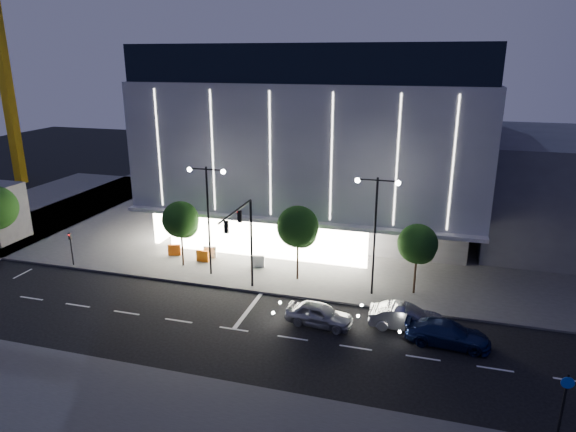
# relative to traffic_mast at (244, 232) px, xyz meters

# --- Properties ---
(ground) EXTENTS (160.00, 160.00, 0.00)m
(ground) POSITION_rel_traffic_mast_xyz_m (-1.00, -3.34, -5.03)
(ground) COLOR black
(ground) RESTS_ON ground
(sidewalk_museum) EXTENTS (70.00, 40.00, 0.15)m
(sidewalk_museum) POSITION_rel_traffic_mast_xyz_m (4.00, 20.66, -4.95)
(sidewalk_museum) COLOR #474747
(sidewalk_museum) RESTS_ON ground
(museum) EXTENTS (30.00, 25.80, 18.00)m
(museum) POSITION_rel_traffic_mast_xyz_m (1.98, 18.97, 4.25)
(museum) COLOR #4C4C51
(museum) RESTS_ON ground
(annex_building) EXTENTS (16.00, 20.00, 10.00)m
(annex_building) POSITION_rel_traffic_mast_xyz_m (25.00, 20.66, -0.03)
(annex_building) COLOR #4C4C51
(annex_building) RESTS_ON ground
(traffic_mast) EXTENTS (0.33, 5.89, 7.07)m
(traffic_mast) POSITION_rel_traffic_mast_xyz_m (0.00, 0.00, 0.00)
(traffic_mast) COLOR black
(traffic_mast) RESTS_ON ground
(street_lamp_west) EXTENTS (3.16, 0.36, 9.00)m
(street_lamp_west) POSITION_rel_traffic_mast_xyz_m (-4.00, 2.66, 0.93)
(street_lamp_west) COLOR black
(street_lamp_west) RESTS_ON ground
(street_lamp_east) EXTENTS (3.16, 0.36, 9.00)m
(street_lamp_east) POSITION_rel_traffic_mast_xyz_m (9.00, 2.66, 0.93)
(street_lamp_east) COLOR black
(street_lamp_east) RESTS_ON ground
(ped_signal_far) EXTENTS (0.22, 0.24, 3.00)m
(ped_signal_far) POSITION_rel_traffic_mast_xyz_m (-16.00, 1.16, -3.14)
(ped_signal_far) COLOR black
(ped_signal_far) RESTS_ON ground
(cycle_sign_pole) EXTENTS (0.56, 0.13, 4.00)m
(cycle_sign_pole) POSITION_rel_traffic_mast_xyz_m (19.00, -10.85, -2.74)
(cycle_sign_pole) COLOR black
(cycle_sign_pole) RESTS_ON ground
(tower_crane) EXTENTS (32.00, 2.00, 28.50)m
(tower_crane) POSITION_rel_traffic_mast_xyz_m (-41.92, 24.66, 15.48)
(tower_crane) COLOR gold
(tower_crane) RESTS_ON ground
(tree_left) EXTENTS (3.02, 3.02, 5.72)m
(tree_left) POSITION_rel_traffic_mast_xyz_m (-6.97, 3.68, -0.99)
(tree_left) COLOR black
(tree_left) RESTS_ON ground
(tree_mid) EXTENTS (3.25, 3.25, 6.15)m
(tree_mid) POSITION_rel_traffic_mast_xyz_m (3.03, 3.68, -0.69)
(tree_mid) COLOR black
(tree_mid) RESTS_ON ground
(tree_right) EXTENTS (2.91, 2.91, 5.51)m
(tree_right) POSITION_rel_traffic_mast_xyz_m (12.03, 3.68, -1.14)
(tree_right) COLOR black
(tree_right) RESTS_ON ground
(car_lead) EXTENTS (4.67, 2.29, 1.53)m
(car_lead) POSITION_rel_traffic_mast_xyz_m (6.22, -2.71, -4.26)
(car_lead) COLOR #A1A3A8
(car_lead) RESTS_ON ground
(car_second) EXTENTS (4.80, 1.80, 1.57)m
(car_second) POSITION_rel_traffic_mast_xyz_m (11.74, -1.58, -4.24)
(car_second) COLOR #AFB3B7
(car_second) RESTS_ON ground
(car_third) EXTENTS (5.25, 2.44, 1.49)m
(car_third) POSITION_rel_traffic_mast_xyz_m (14.35, -2.84, -4.28)
(car_third) COLOR #14204C
(car_third) RESTS_ON ground
(barrier_a) EXTENTS (1.13, 0.54, 1.00)m
(barrier_a) POSITION_rel_traffic_mast_xyz_m (-8.79, 5.49, -4.38)
(barrier_a) COLOR #CD4D0B
(barrier_a) RESTS_ON sidewalk_museum
(barrier_b) EXTENTS (1.13, 0.44, 1.00)m
(barrier_b) POSITION_rel_traffic_mast_xyz_m (-5.56, 5.92, -4.38)
(barrier_b) COLOR silver
(barrier_b) RESTS_ON sidewalk_museum
(barrier_c) EXTENTS (1.10, 0.27, 1.00)m
(barrier_c) POSITION_rel_traffic_mast_xyz_m (-5.77, 4.87, -4.38)
(barrier_c) COLOR orange
(barrier_c) RESTS_ON sidewalk_museum
(barrier_d) EXTENTS (1.13, 0.42, 1.00)m
(barrier_d) POSITION_rel_traffic_mast_xyz_m (-0.82, 5.09, -4.38)
(barrier_d) COLOR silver
(barrier_d) RESTS_ON sidewalk_museum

